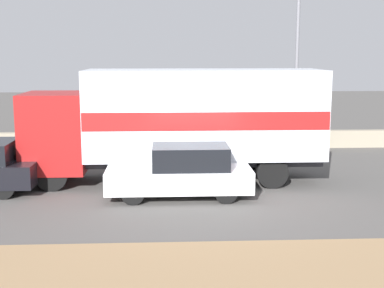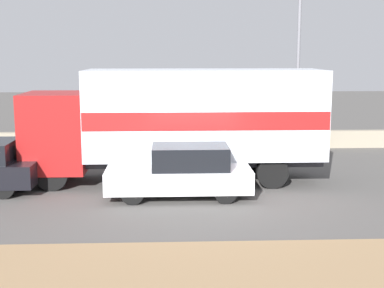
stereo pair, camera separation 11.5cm
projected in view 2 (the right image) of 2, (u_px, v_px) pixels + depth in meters
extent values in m
plane|color=#514F4C|center=(196.00, 198.00, 14.81)|extent=(80.00, 80.00, 0.00)
cube|color=gray|center=(186.00, 140.00, 22.25)|extent=(60.00, 0.35, 0.72)
cylinder|color=slate|center=(298.00, 76.00, 21.59)|extent=(0.14, 0.14, 6.06)
cube|color=maroon|center=(56.00, 132.00, 16.19)|extent=(1.86, 2.14, 2.35)
cube|color=black|center=(25.00, 116.00, 16.08)|extent=(0.06, 1.82, 1.03)
cube|color=#2D2D33|center=(204.00, 160.00, 16.54)|extent=(7.13, 1.28, 0.25)
cube|color=silver|center=(204.00, 113.00, 16.30)|extent=(7.13, 2.32, 2.64)
cube|color=red|center=(204.00, 117.00, 16.31)|extent=(7.10, 2.34, 0.53)
cylinder|color=black|center=(52.00, 175.00, 15.50)|extent=(0.94, 0.28, 0.94)
cylinder|color=black|center=(64.00, 162.00, 17.27)|extent=(0.94, 0.28, 0.94)
cylinder|color=black|center=(272.00, 172.00, 15.78)|extent=(0.94, 0.28, 0.94)
cylinder|color=black|center=(262.00, 160.00, 17.55)|extent=(0.94, 0.28, 0.94)
cylinder|color=black|center=(224.00, 173.00, 15.72)|extent=(0.94, 0.28, 0.94)
cylinder|color=black|center=(219.00, 161.00, 17.49)|extent=(0.94, 0.28, 0.94)
cube|color=silver|center=(179.00, 177.00, 14.88)|extent=(3.99, 1.83, 0.60)
cube|color=black|center=(190.00, 156.00, 14.79)|extent=(2.07, 1.68, 0.63)
cylinder|color=black|center=(132.00, 193.00, 14.09)|extent=(0.61, 0.20, 0.61)
cylinder|color=black|center=(136.00, 179.00, 15.65)|extent=(0.61, 0.20, 0.61)
cylinder|color=black|center=(226.00, 192.00, 14.19)|extent=(0.61, 0.20, 0.61)
cylinder|color=black|center=(220.00, 178.00, 15.76)|extent=(0.61, 0.20, 0.61)
cylinder|color=black|center=(3.00, 187.00, 14.65)|extent=(0.67, 0.20, 0.67)
cylinder|color=black|center=(19.00, 174.00, 16.22)|extent=(0.67, 0.20, 0.67)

